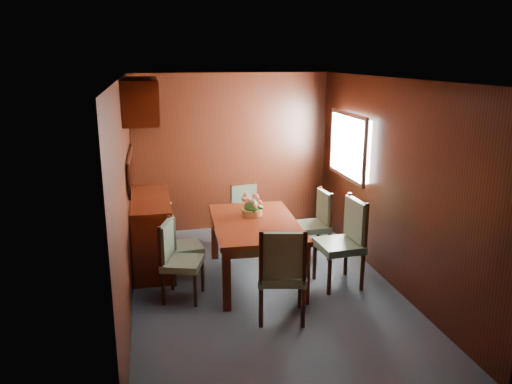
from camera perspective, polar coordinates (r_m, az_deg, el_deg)
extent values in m
plane|color=#2F3841|center=(5.95, 0.95, -10.96)|extent=(4.50, 4.50, 0.00)
cube|color=black|center=(5.40, -14.70, -0.59)|extent=(0.02, 4.50, 2.40)
cube|color=black|center=(6.04, 15.01, 1.04)|extent=(0.02, 4.50, 2.40)
cube|color=black|center=(7.68, -2.82, 4.51)|extent=(3.00, 0.02, 2.40)
cube|color=black|center=(3.49, 9.51, -9.05)|extent=(3.00, 0.02, 2.40)
cube|color=black|center=(5.34, 1.06, 12.81)|extent=(3.00, 4.50, 0.02)
cube|color=white|center=(6.95, 10.93, 5.21)|extent=(0.14, 1.10, 0.80)
cube|color=#B2B2B7|center=(6.93, 10.39, 5.20)|extent=(0.04, 1.20, 0.90)
cube|color=black|center=(6.35, -14.15, 2.52)|extent=(0.03, 1.36, 0.41)
cube|color=silver|center=(6.35, -13.99, 2.53)|extent=(0.01, 1.30, 0.35)
cube|color=#391107|center=(6.22, -13.08, 10.27)|extent=(0.40, 1.40, 0.50)
cube|color=#391107|center=(6.57, -11.77, -4.45)|extent=(0.48, 1.40, 0.90)
cube|color=#391107|center=(5.35, -3.41, -10.07)|extent=(0.09, 0.09, 0.68)
cube|color=#391107|center=(5.50, 5.62, -9.41)|extent=(0.09, 0.09, 0.68)
cube|color=#391107|center=(6.68, -4.77, -4.83)|extent=(0.09, 0.09, 0.68)
cube|color=#391107|center=(6.80, 2.45, -4.43)|extent=(0.09, 0.09, 0.68)
cube|color=black|center=(5.96, -0.11, -4.34)|extent=(0.93, 1.49, 0.10)
cube|color=#391107|center=(5.93, -0.11, -3.62)|extent=(1.05, 1.62, 0.06)
cylinder|color=black|center=(5.92, -9.54, -9.36)|extent=(0.04, 0.04, 0.36)
cylinder|color=black|center=(5.60, -10.56, -10.91)|extent=(0.04, 0.04, 0.36)
cylinder|color=black|center=(5.84, -6.15, -9.59)|extent=(0.04, 0.04, 0.36)
cylinder|color=black|center=(5.52, -6.96, -11.19)|extent=(0.04, 0.04, 0.36)
cube|color=#4E654D|center=(5.62, -8.39, -8.06)|extent=(0.52, 0.53, 0.07)
cylinder|color=black|center=(5.75, -9.84, -5.00)|extent=(0.04, 0.04, 0.48)
cylinder|color=black|center=(5.41, -10.90, -6.34)|extent=(0.04, 0.04, 0.48)
cube|color=#4E654D|center=(5.57, -10.18, -5.48)|extent=(0.18, 0.39, 0.41)
cylinder|color=black|center=(6.34, -9.86, -7.78)|extent=(0.04, 0.04, 0.35)
cylinder|color=black|center=(6.01, -9.29, -9.05)|extent=(0.04, 0.04, 0.35)
cylinder|color=black|center=(6.39, -6.85, -7.45)|extent=(0.04, 0.04, 0.35)
cylinder|color=black|center=(6.07, -6.11, -8.69)|extent=(0.04, 0.04, 0.35)
cube|color=#4E654D|center=(6.11, -8.10, -6.28)|extent=(0.44, 0.45, 0.07)
cylinder|color=black|center=(6.17, -10.13, -3.87)|extent=(0.04, 0.04, 0.46)
cylinder|color=black|center=(5.84, -9.56, -4.96)|extent=(0.04, 0.04, 0.46)
cube|color=#4E654D|center=(6.00, -9.69, -4.23)|extent=(0.10, 0.38, 0.39)
cylinder|color=black|center=(5.95, 12.06, -9.06)|extent=(0.05, 0.05, 0.42)
cylinder|color=black|center=(6.30, 10.21, -7.54)|extent=(0.05, 0.05, 0.42)
cylinder|color=black|center=(5.78, 8.37, -9.63)|extent=(0.05, 0.05, 0.42)
cylinder|color=black|center=(6.14, 6.70, -8.01)|extent=(0.05, 0.05, 0.42)
cube|color=#4E654D|center=(5.93, 9.45, -6.08)|extent=(0.51, 0.53, 0.09)
cylinder|color=black|center=(5.75, 12.46, -3.93)|extent=(0.05, 0.05, 0.57)
cylinder|color=black|center=(6.12, 10.55, -2.67)|extent=(0.05, 0.05, 0.57)
cube|color=#4E654D|center=(5.92, 11.30, -3.10)|extent=(0.10, 0.46, 0.48)
cylinder|color=black|center=(6.71, 8.32, -6.26)|extent=(0.04, 0.04, 0.37)
cylinder|color=black|center=(7.04, 7.11, -5.18)|extent=(0.04, 0.04, 0.37)
cylinder|color=black|center=(6.58, 5.41, -6.60)|extent=(0.04, 0.04, 0.37)
cylinder|color=black|center=(6.92, 4.31, -5.48)|extent=(0.04, 0.04, 0.37)
cube|color=#4E654D|center=(6.73, 6.35, -3.94)|extent=(0.44, 0.46, 0.08)
cylinder|color=black|center=(6.55, 8.56, -2.26)|extent=(0.04, 0.04, 0.50)
cylinder|color=black|center=(6.89, 7.31, -1.35)|extent=(0.04, 0.04, 0.50)
cube|color=#4E654D|center=(6.71, 7.78, -1.65)|extent=(0.08, 0.40, 0.42)
cylinder|color=black|center=(5.09, 0.57, -13.15)|extent=(0.05, 0.05, 0.41)
cylinder|color=black|center=(5.11, 5.42, -13.11)|extent=(0.05, 0.05, 0.41)
cylinder|color=black|center=(5.45, 0.56, -11.16)|extent=(0.05, 0.05, 0.41)
cylinder|color=black|center=(5.46, 5.06, -11.13)|extent=(0.05, 0.05, 0.41)
cube|color=#4E654D|center=(5.15, 2.94, -9.46)|extent=(0.57, 0.56, 0.08)
cylinder|color=black|center=(4.85, 0.59, -7.57)|extent=(0.05, 0.05, 0.55)
cylinder|color=black|center=(4.87, 5.59, -7.54)|extent=(0.05, 0.05, 0.55)
cube|color=#4E654D|center=(4.86, 3.09, -7.24)|extent=(0.45, 0.16, 0.46)
cylinder|color=black|center=(7.38, -0.07, -4.18)|extent=(0.04, 0.04, 0.35)
cylinder|color=black|center=(7.28, -2.73, -4.49)|extent=(0.04, 0.04, 0.35)
cylinder|color=black|center=(7.08, 0.85, -5.04)|extent=(0.04, 0.04, 0.35)
cylinder|color=black|center=(6.97, -1.91, -5.38)|extent=(0.04, 0.04, 0.35)
cube|color=#4E654D|center=(7.10, -0.97, -3.04)|extent=(0.46, 0.44, 0.07)
cylinder|color=black|center=(7.25, -0.10, -0.73)|extent=(0.04, 0.04, 0.46)
cylinder|color=black|center=(7.14, -2.80, -1.00)|extent=(0.04, 0.04, 0.46)
cube|color=#4E654D|center=(7.17, -1.39, -0.77)|extent=(0.38, 0.10, 0.39)
cylinder|color=#B66B37|center=(6.13, -0.47, -2.31)|extent=(0.25, 0.25, 0.08)
sphere|color=#21551C|center=(6.12, -0.47, -1.78)|extent=(0.20, 0.20, 0.20)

